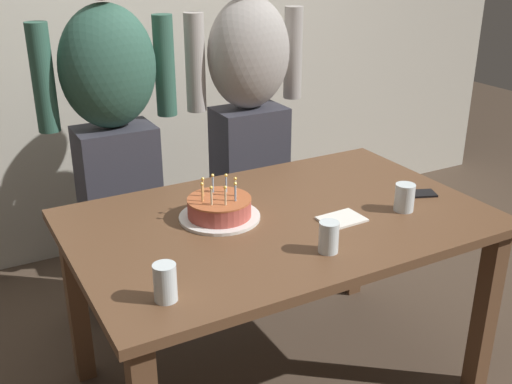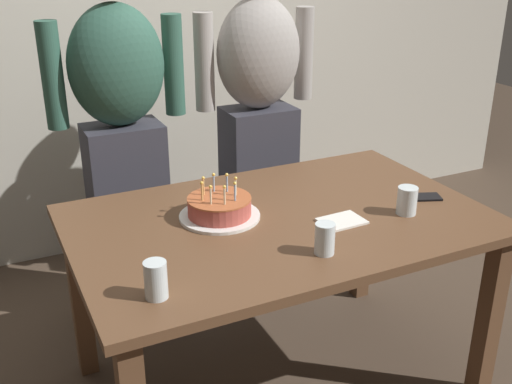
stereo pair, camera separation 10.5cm
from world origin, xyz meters
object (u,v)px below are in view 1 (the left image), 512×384
object	(u,v)px
water_glass_near	(329,237)
water_glass_side	(165,282)
cell_phone	(417,194)
person_woman_cardigan	(249,117)
napkin_stack	(342,219)
water_glass_far	(405,197)
person_man_bearded	(114,137)
birthday_cake	(219,209)

from	to	relation	value
water_glass_near	water_glass_side	distance (m)	0.56
water_glass_near	cell_phone	size ratio (longest dim) A/B	0.73
person_woman_cardigan	water_glass_side	bearing A→B (deg)	52.34
napkin_stack	person_woman_cardigan	distance (m)	0.95
water_glass_far	person_man_bearded	world-z (taller)	person_man_bearded
cell_phone	person_man_bearded	xyz separation A→B (m)	(-0.94, 0.89, 0.13)
birthday_cake	napkin_stack	xyz separation A→B (m)	(0.38, -0.22, -0.03)
birthday_cake	water_glass_near	bearing A→B (deg)	-63.18
water_glass_far	napkin_stack	world-z (taller)	water_glass_far
water_glass_far	person_woman_cardigan	xyz separation A→B (m)	(-0.13, 0.97, 0.08)
water_glass_side	person_man_bearded	size ratio (longest dim) A/B	0.07
water_glass_far	person_woman_cardigan	world-z (taller)	person_woman_cardigan
water_glass_side	person_woman_cardigan	xyz separation A→B (m)	(0.87, 1.12, 0.08)
water_glass_near	napkin_stack	distance (m)	0.25
birthday_cake	person_man_bearded	bearing A→B (deg)	102.98
water_glass_near	water_glass_side	size ratio (longest dim) A/B	0.93
water_glass_far	water_glass_side	bearing A→B (deg)	-171.58
water_glass_near	water_glass_side	xyz separation A→B (m)	(-0.56, -0.02, 0.00)
cell_phone	napkin_stack	xyz separation A→B (m)	(-0.40, -0.05, 0.00)
birthday_cake	napkin_stack	bearing A→B (deg)	-30.62
water_glass_near	water_glass_far	xyz separation A→B (m)	(0.43, 0.13, -0.00)
water_glass_side	water_glass_near	bearing A→B (deg)	1.65
water_glass_near	cell_phone	distance (m)	0.62
birthday_cake	water_glass_near	xyz separation A→B (m)	(0.20, -0.40, 0.02)
cell_phone	napkin_stack	bearing A→B (deg)	-151.57
water_glass_far	water_glass_side	distance (m)	1.01
water_glass_far	person_man_bearded	distance (m)	1.26
birthday_cake	napkin_stack	size ratio (longest dim) A/B	1.89
water_glass_far	person_woman_cardigan	distance (m)	0.99
birthday_cake	water_glass_far	size ratio (longest dim) A/B	2.84
water_glass_far	cell_phone	xyz separation A→B (m)	(0.15, 0.09, -0.05)
water_glass_near	birthday_cake	bearing A→B (deg)	116.82
water_glass_near	cell_phone	bearing A→B (deg)	20.68
napkin_stack	person_man_bearded	world-z (taller)	person_man_bearded
person_woman_cardigan	birthday_cake	bearing A→B (deg)	54.74
birthday_cake	person_woman_cardigan	xyz separation A→B (m)	(0.50, 0.71, 0.10)
cell_phone	person_woman_cardigan	distance (m)	0.94
water_glass_near	person_man_bearded	size ratio (longest dim) A/B	0.06
cell_phone	water_glass_far	bearing A→B (deg)	-127.67
water_glass_far	person_man_bearded	bearing A→B (deg)	129.21
napkin_stack	birthday_cake	bearing A→B (deg)	149.38
birthday_cake	person_woman_cardigan	world-z (taller)	person_woman_cardigan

